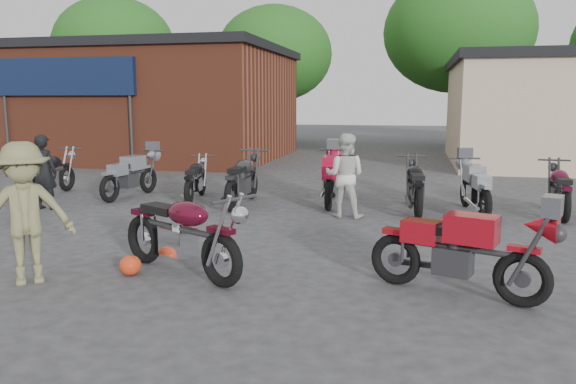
% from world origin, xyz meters
% --- Properties ---
extents(ground, '(90.00, 90.00, 0.00)m').
position_xyz_m(ground, '(0.00, 0.00, 0.00)').
color(ground, '#343537').
extents(brick_building, '(12.00, 8.00, 4.00)m').
position_xyz_m(brick_building, '(-9.00, 14.00, 2.00)').
color(brick_building, brown).
rests_on(brick_building, ground).
extents(tree_0, '(6.56, 6.56, 8.20)m').
position_xyz_m(tree_0, '(-14.00, 22.00, 4.10)').
color(tree_0, '#165015').
rests_on(tree_0, ground).
extents(tree_1, '(5.92, 5.92, 7.40)m').
position_xyz_m(tree_1, '(-5.00, 22.00, 3.70)').
color(tree_1, '#165015').
rests_on(tree_1, ground).
extents(tree_2, '(7.04, 7.04, 8.80)m').
position_xyz_m(tree_2, '(4.00, 22.00, 4.40)').
color(tree_2, '#165015').
rests_on(tree_2, ground).
extents(vintage_motorcycle, '(2.26, 1.65, 1.26)m').
position_xyz_m(vintage_motorcycle, '(-0.71, -0.02, 0.63)').
color(vintage_motorcycle, '#480919').
rests_on(vintage_motorcycle, ground).
extents(sportbike, '(2.12, 1.31, 1.17)m').
position_xyz_m(sportbike, '(2.73, -0.05, 0.59)').
color(sportbike, '#AD0E1B').
rests_on(sportbike, ground).
extents(helmet, '(0.34, 0.34, 0.26)m').
position_xyz_m(helmet, '(-1.37, -0.17, 0.13)').
color(helmet, red).
rests_on(helmet, ground).
extents(person_dark, '(0.59, 0.40, 1.56)m').
position_xyz_m(person_dark, '(-5.29, 3.54, 0.78)').
color(person_dark, black).
rests_on(person_dark, ground).
extents(person_light, '(0.85, 0.69, 1.63)m').
position_xyz_m(person_light, '(0.88, 4.14, 0.81)').
color(person_light, silver).
rests_on(person_light, ground).
extents(person_tan, '(1.30, 1.22, 1.76)m').
position_xyz_m(person_tan, '(-2.45, -0.73, 0.88)').
color(person_tan, olive).
rests_on(person_tan, ground).
extents(row_bike_0, '(0.75, 2.06, 1.18)m').
position_xyz_m(row_bike_0, '(-6.24, 5.02, 0.59)').
color(row_bike_0, black).
rests_on(row_bike_0, ground).
extents(row_bike_1, '(0.95, 2.07, 1.16)m').
position_xyz_m(row_bike_1, '(-4.26, 5.25, 0.58)').
color(row_bike_1, gray).
rests_on(row_bike_1, ground).
extents(row_bike_2, '(0.89, 1.89, 1.05)m').
position_xyz_m(row_bike_2, '(-2.66, 5.29, 0.53)').
color(row_bike_2, black).
rests_on(row_bike_2, ground).
extents(row_bike_3, '(0.74, 2.15, 1.24)m').
position_xyz_m(row_bike_3, '(-1.43, 4.91, 0.62)').
color(row_bike_3, '#262528').
rests_on(row_bike_3, ground).
extents(row_bike_4, '(0.89, 2.20, 1.25)m').
position_xyz_m(row_bike_4, '(0.42, 5.47, 0.62)').
color(row_bike_4, red).
rests_on(row_bike_4, ground).
extents(row_bike_5, '(0.86, 2.09, 1.18)m').
position_xyz_m(row_bike_5, '(2.21, 4.98, 0.59)').
color(row_bike_5, black).
rests_on(row_bike_5, ground).
extents(row_bike_6, '(0.96, 2.06, 1.15)m').
position_xyz_m(row_bike_6, '(3.38, 5.06, 0.57)').
color(row_bike_6, gray).
rests_on(row_bike_6, ground).
extents(row_bike_7, '(0.79, 2.00, 1.14)m').
position_xyz_m(row_bike_7, '(4.98, 5.20, 0.57)').
color(row_bike_7, '#4C0921').
rests_on(row_bike_7, ground).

